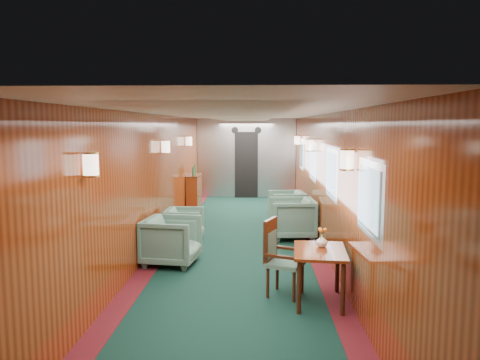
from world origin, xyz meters
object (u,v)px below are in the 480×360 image
Objects in this scene: side_chair at (279,254)px; armchair_right_far at (287,206)px; dining_table at (320,258)px; credenza at (194,191)px; armchair_right_near at (292,218)px; armchair_left_far at (184,225)px; armchair_left_near at (172,241)px.

armchair_right_far is (0.40, 4.63, -0.18)m from side_chair.
armchair_right_far is (-0.10, 4.89, -0.21)m from dining_table.
credenza is at bearing 115.29° from dining_table.
dining_table is 3.34m from armchair_right_near.
armchair_left_far is 0.90× the size of armchair_right_far.
armchair_left_near reaches higher than armchair_left_far.
side_chair is 3.23m from armchair_left_far.
armchair_left_near is 1.48m from armchair_left_far.
dining_table is at bearing -1.61° from armchair_right_near.
credenza is at bearing -147.06° from armchair_right_near.
armchair_left_far is at bearing -84.66° from armchair_right_near.
dining_table reaches higher than armchair_left_far.
credenza reaches higher than side_chair.
armchair_left_far is 2.78m from armchair_right_far.
dining_table is 3.73m from armchair_left_far.
dining_table is 1.21× the size of armchair_right_far.
armchair_right_near is at bearing -53.77° from credenza.
armchair_right_far is at bearing 176.83° from armchair_right_near.
armchair_right_near is (2.35, -3.21, -0.07)m from credenza.
side_chair is at bearing -147.85° from armchair_left_far.
credenza is 3.54m from armchair_left_far.
armchair_left_near is 1.07× the size of armchair_right_far.
armchair_right_far is (-0.00, 1.55, -0.04)m from armchair_right_near.
armchair_right_far is (2.35, -1.66, -0.11)m from credenza.
dining_table is at bearing -6.60° from armchair_right_far.
dining_table is at bearing -5.31° from side_chair.
dining_table is 0.95× the size of side_chair.
armchair_right_near is at bearing 96.46° from dining_table.
armchair_right_near is 1.55m from armchair_right_far.
credenza is (-2.45, 6.55, -0.10)m from dining_table.
armchair_right_near is at bearing -80.29° from armchair_left_far.
credenza is (-1.95, 6.29, -0.08)m from side_chair.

